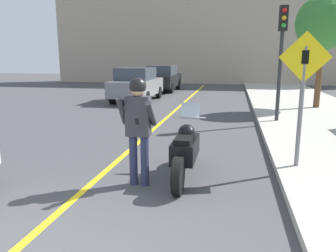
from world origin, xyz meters
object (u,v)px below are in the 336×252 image
Objects in this scene: motorcycle at (185,151)px; street_tree at (324,23)px; crossing_sign at (303,87)px; traffic_light at (282,42)px; person_biker at (138,120)px; parked_car_grey at (137,84)px; parked_car_black at (162,78)px.

motorcycle is 10.19m from street_tree.
motorcycle is 0.89× the size of crossing_sign.
traffic_light is at bearing 87.58° from crossing_sign.
crossing_sign reaches higher than person_biker.
motorcycle is 0.52× the size of parked_car_grey.
crossing_sign is at bearing -58.14° from parked_car_grey.
person_biker reaches higher than parked_car_black.
crossing_sign is 4.85m from traffic_light.
crossing_sign is at bearing -92.42° from traffic_light.
street_tree reaches higher than parked_car_black.
parked_car_grey is at bearing 111.14° from motorcycle.
street_tree is at bearing 64.39° from motorcycle.
crossing_sign reaches higher than parked_car_black.
crossing_sign is at bearing 17.55° from motorcycle.
street_tree is (1.97, 3.40, 0.85)m from traffic_light.
motorcycle is at bearing -68.86° from parked_car_grey.
traffic_light reaches higher than crossing_sign.
traffic_light is at bearing -38.61° from parked_car_grey.
motorcycle is 1.10m from person_biker.
person_biker is at bearing -117.89° from street_tree.
crossing_sign is at bearing -104.96° from street_tree.
parked_car_black is (-3.09, 16.12, -0.29)m from person_biker.
parked_car_black is at bearing 111.36° from crossing_sign.
parked_car_black is at bearing 103.73° from motorcycle.
crossing_sign reaches higher than motorcycle.
street_tree is at bearing 75.04° from crossing_sign.
traffic_light is 4.02m from street_tree.
street_tree is 1.06× the size of parked_car_black.
traffic_light is 0.80× the size of street_tree.
person_biker is at bearing -79.15° from parked_car_black.
parked_car_black is at bearing 87.82° from parked_car_grey.
motorcycle is 1.20× the size of person_biker.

